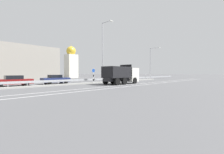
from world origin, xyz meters
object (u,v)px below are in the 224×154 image
object	(u,v)px
dump_truck	(125,76)
church_tower	(71,63)
street_lamp_1	(103,50)
parked_car_2	(13,81)
parked_car_3	(56,79)
median_road_sign	(93,76)
street_lamp_2	(151,62)

from	to	relation	value
dump_truck	church_tower	size ratio (longest dim) A/B	0.58
street_lamp_1	parked_car_2	bearing A→B (deg)	164.55
street_lamp_1	parked_car_3	size ratio (longest dim) A/B	2.44
church_tower	parked_car_3	bearing A→B (deg)	-125.09
church_tower	parked_car_2	bearing A→B (deg)	-133.74
parked_car_2	parked_car_3	distance (m)	6.05
parked_car_2	dump_truck	bearing A→B (deg)	-116.67
median_road_sign	street_lamp_1	bearing A→B (deg)	-7.95
street_lamp_1	parked_car_2	distance (m)	14.70
parked_car_3	dump_truck	bearing A→B (deg)	46.63
dump_truck	street_lamp_1	size ratio (longest dim) A/B	0.64
parked_car_2	street_lamp_1	bearing A→B (deg)	-103.91
street_lamp_2	street_lamp_1	bearing A→B (deg)	-179.67
dump_truck	parked_car_2	xyz separation A→B (m)	(-14.46, 7.76, -0.56)
median_road_sign	street_lamp_1	world-z (taller)	street_lamp_1
street_lamp_1	dump_truck	bearing A→B (deg)	-73.41
parked_car_3	church_tower	distance (m)	29.01
church_tower	street_lamp_1	bearing A→B (deg)	-108.83
dump_truck	parked_car_3	distance (m)	11.52
parked_car_2	parked_car_3	size ratio (longest dim) A/B	1.08
parked_car_3	church_tower	bearing A→B (deg)	144.57
street_lamp_2	church_tower	distance (m)	28.18
parked_car_2	street_lamp_2	bearing A→B (deg)	-95.17
median_road_sign	parked_car_3	xyz separation A→B (m)	(-5.17, 3.47, -0.57)
street_lamp_1	street_lamp_2	size ratio (longest dim) A/B	1.31
median_road_sign	church_tower	xyz separation A→B (m)	(11.29, 26.90, 4.08)
street_lamp_1	median_road_sign	bearing A→B (deg)	172.05
median_road_sign	street_lamp_2	world-z (taller)	street_lamp_2
church_tower	street_lamp_2	bearing A→B (deg)	-74.01
street_lamp_2	parked_car_3	bearing A→B (deg)	171.42
parked_car_3	church_tower	size ratio (longest dim) A/B	0.37
street_lamp_2	median_road_sign	bearing A→B (deg)	179.45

